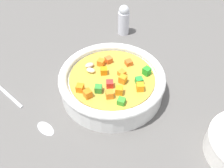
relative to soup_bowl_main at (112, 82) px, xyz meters
The scene contains 4 objects.
ground_plane 3.68cm from the soup_bowl_main, 33.47° to the left, with size 140.00×140.00×2.00cm, color #565451.
soup_bowl_main is the anchor object (origin of this frame).
spoon 17.61cm from the soup_bowl_main, 137.04° to the left, with size 4.89×22.72×0.71cm.
pepper_shaker 20.95cm from the soup_bowl_main, 25.28° to the left, with size 2.79×2.79×7.65cm.
Camera 1 is at (-29.83, -19.50, 38.22)cm, focal length 41.78 mm.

